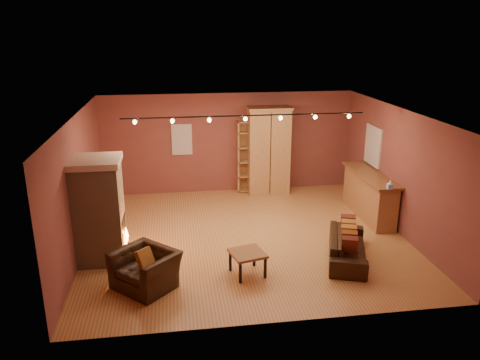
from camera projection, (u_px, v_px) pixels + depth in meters
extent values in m
plane|color=#9F6B38|center=(246.00, 237.00, 10.54)|extent=(7.00, 7.00, 0.00)
plane|color=brown|center=(247.00, 113.00, 9.67)|extent=(7.00, 7.00, 0.00)
cube|color=brown|center=(228.00, 143.00, 13.16)|extent=(7.00, 0.02, 2.80)
cube|color=brown|center=(79.00, 185.00, 9.62)|extent=(0.02, 6.50, 2.80)
cube|color=brown|center=(399.00, 171.00, 10.58)|extent=(0.02, 6.50, 2.80)
cube|color=tan|center=(99.00, 213.00, 9.24)|extent=(0.90, 0.90, 2.00)
cube|color=beige|center=(94.00, 161.00, 8.92)|extent=(0.98, 0.98, 0.12)
cube|color=black|center=(122.00, 230.00, 9.42)|extent=(0.10, 0.65, 0.55)
cone|color=orange|center=(125.00, 236.00, 9.47)|extent=(0.10, 0.10, 0.22)
cube|color=silver|center=(182.00, 139.00, 12.92)|extent=(0.56, 0.04, 0.86)
cube|color=tan|center=(251.00, 155.00, 13.35)|extent=(0.84, 0.04, 2.05)
cube|color=tan|center=(238.00, 157.00, 13.16)|extent=(0.04, 0.33, 2.05)
cube|color=tan|center=(266.00, 156.00, 13.27)|extent=(0.04, 0.33, 2.05)
cube|color=gray|center=(247.00, 160.00, 13.23)|extent=(0.18, 0.12, 0.05)
cube|color=black|center=(256.00, 144.00, 13.12)|extent=(0.10, 0.10, 0.12)
cube|color=tan|center=(252.00, 189.00, 13.52)|extent=(0.84, 0.33, 0.04)
cube|color=tan|center=(252.00, 175.00, 13.39)|extent=(0.84, 0.33, 0.04)
cube|color=tan|center=(252.00, 161.00, 13.26)|extent=(0.84, 0.33, 0.03)
cube|color=tan|center=(252.00, 147.00, 13.13)|extent=(0.84, 0.33, 0.04)
cube|color=tan|center=(252.00, 132.00, 13.00)|extent=(0.84, 0.33, 0.04)
cube|color=tan|center=(252.00, 121.00, 12.90)|extent=(0.84, 0.33, 0.04)
cube|color=tan|center=(268.00, 151.00, 13.08)|extent=(1.14, 0.62, 2.39)
cube|color=brown|center=(271.00, 154.00, 12.79)|extent=(0.02, 0.01, 2.29)
cube|color=tan|center=(269.00, 108.00, 12.70)|extent=(1.20, 0.68, 0.06)
cube|color=#AD7C4F|center=(369.00, 196.00, 11.56)|extent=(0.50, 2.18, 1.04)
cube|color=brown|center=(371.00, 175.00, 11.39)|extent=(0.62, 2.30, 0.06)
cube|color=#90C2E7|center=(390.00, 187.00, 10.30)|extent=(0.12, 0.12, 0.11)
cone|color=white|center=(390.00, 182.00, 10.26)|extent=(0.08, 0.08, 0.10)
cube|color=silver|center=(373.00, 146.00, 11.82)|extent=(0.05, 0.90, 1.00)
imported|color=black|center=(348.00, 243.00, 9.44)|extent=(1.10, 1.90, 0.71)
cube|color=maroon|center=(350.00, 244.00, 8.85)|extent=(0.36, 0.31, 0.36)
cube|color=brown|center=(349.00, 238.00, 9.11)|extent=(0.36, 0.31, 0.36)
cube|color=#A86D2B|center=(349.00, 232.00, 9.37)|extent=(0.36, 0.31, 0.36)
cube|color=#A86D2B|center=(348.00, 227.00, 9.62)|extent=(0.36, 0.31, 0.36)
cube|color=maroon|center=(348.00, 222.00, 9.88)|extent=(0.36, 0.31, 0.36)
imported|color=black|center=(145.00, 263.00, 8.39)|extent=(1.24, 1.23, 0.92)
cube|color=#A86D2B|center=(145.00, 258.00, 8.35)|extent=(0.38, 0.38, 0.34)
cube|color=brown|center=(247.00, 253.00, 8.82)|extent=(0.74, 0.74, 0.05)
cube|color=black|center=(236.00, 272.00, 8.62)|extent=(0.05, 0.05, 0.40)
cube|color=black|center=(263.00, 270.00, 8.69)|extent=(0.05, 0.05, 0.40)
cube|color=black|center=(233.00, 259.00, 9.10)|extent=(0.05, 0.05, 0.40)
cube|color=black|center=(258.00, 257.00, 9.16)|extent=(0.05, 0.05, 0.40)
cylinder|color=black|center=(245.00, 116.00, 9.88)|extent=(5.20, 0.03, 0.03)
sphere|color=#FFD88C|center=(135.00, 122.00, 9.59)|extent=(0.09, 0.09, 0.09)
sphere|color=#FFD88C|center=(172.00, 121.00, 9.69)|extent=(0.09, 0.09, 0.09)
sphere|color=#FFD88C|center=(209.00, 120.00, 9.80)|extent=(0.09, 0.09, 0.09)
sphere|color=#FFD88C|center=(245.00, 119.00, 9.90)|extent=(0.09, 0.09, 0.09)
sphere|color=#FFD88C|center=(281.00, 118.00, 10.01)|extent=(0.09, 0.09, 0.09)
sphere|color=#FFD88C|center=(315.00, 117.00, 10.11)|extent=(0.09, 0.09, 0.09)
sphere|color=#FFD88C|center=(349.00, 116.00, 10.22)|extent=(0.09, 0.09, 0.09)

